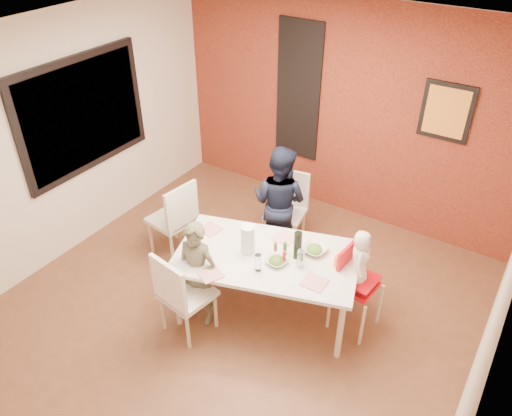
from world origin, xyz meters
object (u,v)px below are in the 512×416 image
Objects in this scene: chair_far at (288,205)px; child_far at (279,202)px; chair_left at (176,216)px; child_near at (197,275)px; chair_near at (180,292)px; toddler at (360,259)px; high_chair at (354,281)px; wine_bottle at (298,245)px; dining_table at (267,261)px; paper_towel_roll at (248,239)px.

child_far is at bearing -96.09° from chair_far.
chair_left is 0.84× the size of child_near.
child_far is at bearing 134.27° from chair_left.
chair_near is 0.83× the size of child_near.
child_near is 1.38m from child_far.
high_chair is at bearing 61.18° from toddler.
child_near is (0.84, -0.68, 0.03)m from chair_left.
high_chair is at bearing 99.97° from chair_left.
wine_bottle is at bearing 28.50° from child_near.
chair_left is at bearing 176.91° from wine_bottle.
wine_bottle reaches higher than chair_far.
wine_bottle is (-0.54, -0.16, 0.31)m from high_chair.
toddler is at bearing -44.22° from chair_far.
chair_near is 1.63m from child_far.
chair_left reaches higher than high_chair.
toddler reaches higher than wine_bottle.
toddler is at bearing -94.88° from high_chair.
high_chair is (1.31, 1.00, 0.02)m from chair_near.
high_chair is 1.50m from child_near.
chair_near is 1.04× the size of chair_far.
child_near is at bearing -138.00° from dining_table.
toddler reaches higher than chair_near.
high_chair is (1.21, -0.86, 0.05)m from chair_far.
paper_towel_roll is (-0.98, -0.35, 0.32)m from high_chair.
toddler is at bearing 19.00° from paper_towel_roll.
chair_left is 1.24m from paper_towel_roll.
dining_table is at bearing -117.63° from chair_near.
child_far is 2.31× the size of toddler.
paper_towel_roll is at bearing -108.16° from chair_near.
child_far reaches higher than high_chair.
toddler reaches higher than chair_left.
child_near reaches higher than wine_bottle.
toddler is (0.02, -0.00, 0.29)m from high_chair.
high_chair reaches higher than dining_table.
chair_far is 1.49m from high_chair.
child_far is at bearing 44.72° from toddler.
chair_left is at bearing 166.81° from paper_towel_roll.
chair_near is 1.86m from chair_far.
child_near is (-0.09, -1.61, 0.07)m from chair_far.
child_far is 4.75× the size of wine_bottle.
toddler is 0.58m from wine_bottle.
high_chair is 1.55× the size of toddler.
high_chair is at bearing 16.99° from wine_bottle.
paper_towel_roll reaches higher than chair_far.
toddler is at bearing 99.83° from chair_left.
chair_left is at bearing 170.61° from dining_table.
chair_near is at bearing -117.05° from paper_towel_roll.
child_near is 1.93× the size of toddler.
toddler is (1.22, -0.62, 0.16)m from child_far.
chair_left is (-1.35, 0.22, -0.12)m from dining_table.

